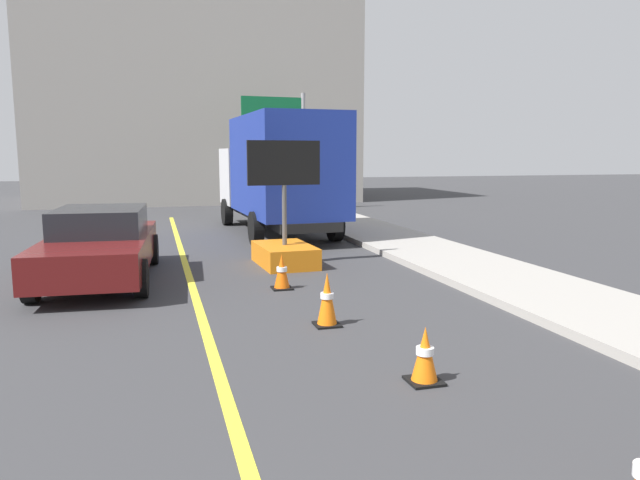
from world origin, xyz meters
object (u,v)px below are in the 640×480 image
highway_guide_sign (286,130)px  traffic_cone_mid_lane (425,355)px  box_truck (278,172)px  pickup_car (100,244)px  traffic_cone_curbside (282,272)px  arrow_board_trailer (285,243)px  traffic_cone_far_lane (327,300)px

highway_guide_sign → traffic_cone_mid_lane: size_ratio=8.18×
box_truck → pickup_car: 7.40m
box_truck → traffic_cone_curbside: bearing=-101.4°
arrow_board_trailer → box_truck: 5.34m
arrow_board_trailer → pickup_car: (-3.74, -0.55, 0.22)m
box_truck → highway_guide_sign: (1.89, 7.43, 1.54)m
traffic_cone_far_lane → traffic_cone_curbside: bearing=93.1°
box_truck → pickup_car: box_truck is taller
traffic_cone_curbside → box_truck: bearing=78.6°
box_truck → arrow_board_trailer: bearing=-100.4°
box_truck → traffic_cone_far_lane: (-1.35, -9.74, -1.50)m
pickup_car → traffic_cone_mid_lane: size_ratio=7.97×
arrow_board_trailer → pickup_car: size_ratio=0.55×
arrow_board_trailer → traffic_cone_curbside: 2.32m
highway_guide_sign → box_truck: bearing=-104.2°
arrow_board_trailer → traffic_cone_mid_lane: bearing=-90.1°
arrow_board_trailer → traffic_cone_far_lane: (-0.42, -4.68, -0.10)m
box_truck → highway_guide_sign: size_ratio=1.50×
arrow_board_trailer → highway_guide_sign: 13.15m
pickup_car → traffic_cone_far_lane: pickup_car is taller
box_truck → traffic_cone_mid_lane: size_ratio=12.24×
pickup_car → traffic_cone_mid_lane: bearing=-59.9°
arrow_board_trailer → pickup_car: 3.78m
traffic_cone_curbside → highway_guide_sign: bearing=77.1°
highway_guide_sign → traffic_cone_far_lane: highway_guide_sign is taller
traffic_cone_mid_lane → traffic_cone_far_lane: size_ratio=0.80×
traffic_cone_curbside → arrow_board_trailer: bearing=76.3°
box_truck → traffic_cone_mid_lane: 12.18m
traffic_cone_mid_lane → traffic_cone_far_lane: bearing=99.9°
highway_guide_sign → arrow_board_trailer: bearing=-102.7°
pickup_car → highway_guide_sign: highway_guide_sign is taller
arrow_board_trailer → traffic_cone_far_lane: arrow_board_trailer is taller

